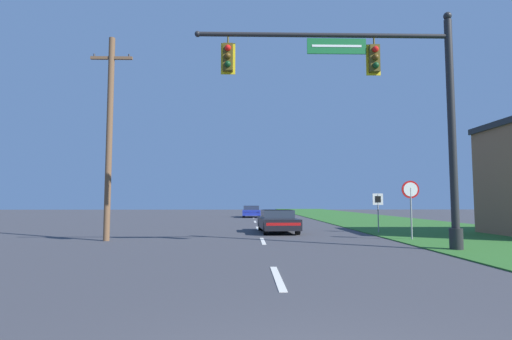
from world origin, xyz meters
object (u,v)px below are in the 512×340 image
at_px(car_ahead, 278,221).
at_px(stop_sign, 411,196).
at_px(signal_mast, 390,103).
at_px(utility_pole_near, 109,134).
at_px(far_car, 251,211).
at_px(route_sign_post, 378,204).

xyz_separation_m(car_ahead, stop_sign, (5.41, -4.45, 1.26)).
distance_m(signal_mast, utility_pole_near, 11.44).
xyz_separation_m(far_car, stop_sign, (6.60, -25.34, 1.26)).
height_order(route_sign_post, utility_pole_near, utility_pole_near).
xyz_separation_m(signal_mast, route_sign_post, (1.98, 7.56, -3.51)).
bearing_deg(car_ahead, far_car, 93.25).
relative_size(signal_mast, car_ahead, 1.98).
height_order(car_ahead, utility_pole_near, utility_pole_near).
bearing_deg(utility_pole_near, car_ahead, 30.65).
bearing_deg(far_car, route_sign_post, -73.20).
bearing_deg(far_car, car_ahead, -86.75).
relative_size(stop_sign, route_sign_post, 1.23).
bearing_deg(signal_mast, route_sign_post, 75.31).
height_order(stop_sign, route_sign_post, stop_sign).
bearing_deg(stop_sign, signal_mast, -120.21).
bearing_deg(stop_sign, utility_pole_near, -179.90).
distance_m(signal_mast, stop_sign, 5.27).
relative_size(far_car, stop_sign, 1.80).
distance_m(far_car, route_sign_post, 22.39).
height_order(car_ahead, far_car, same).
height_order(far_car, route_sign_post, route_sign_post).
bearing_deg(stop_sign, route_sign_post, 91.94).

